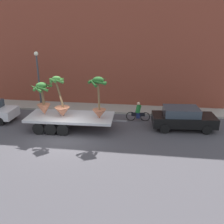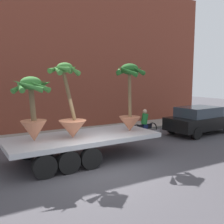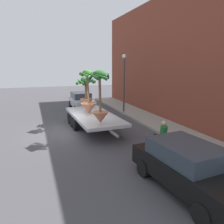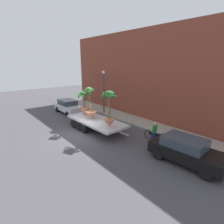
# 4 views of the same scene
# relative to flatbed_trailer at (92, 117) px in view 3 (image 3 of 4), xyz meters

# --- Properties ---
(ground_plane) EXTENTS (60.00, 60.00, 0.00)m
(ground_plane) POSITION_rel_flatbed_trailer_xyz_m (0.26, -1.53, -0.77)
(ground_plane) COLOR #423F44
(sidewalk) EXTENTS (24.00, 2.20, 0.15)m
(sidewalk) POSITION_rel_flatbed_trailer_xyz_m (0.26, 4.57, -0.70)
(sidewalk) COLOR gray
(sidewalk) RESTS_ON ground
(building_facade) EXTENTS (24.00, 1.20, 9.11)m
(building_facade) POSITION_rel_flatbed_trailer_xyz_m (0.26, 6.27, 3.78)
(building_facade) COLOR brown
(building_facade) RESTS_ON ground
(flatbed_trailer) EXTENTS (7.05, 2.68, 0.98)m
(flatbed_trailer) POSITION_rel_flatbed_trailer_xyz_m (0.00, 0.00, 0.00)
(flatbed_trailer) COLOR #B7BABF
(flatbed_trailer) RESTS_ON ground
(potted_palm_rear) EXTENTS (1.41, 1.49, 2.33)m
(potted_palm_rear) POSITION_rel_flatbed_trailer_xyz_m (-1.67, 0.02, 1.32)
(potted_palm_rear) COLOR #C17251
(potted_palm_rear) RESTS_ON flatbed_trailer
(potted_palm_middle) EXTENTS (1.38, 1.23, 2.83)m
(potted_palm_middle) POSITION_rel_flatbed_trailer_xyz_m (-0.32, -0.16, 1.21)
(potted_palm_middle) COLOR #C17251
(potted_palm_middle) RESTS_ON flatbed_trailer
(potted_palm_front) EXTENTS (1.30, 1.37, 2.86)m
(potted_palm_front) POSITION_rel_flatbed_trailer_xyz_m (2.33, -0.17, 1.54)
(potted_palm_front) COLOR #B26647
(potted_palm_front) RESTS_ON flatbed_trailer
(cyclist) EXTENTS (1.84, 0.36, 1.54)m
(cyclist) POSITION_rel_flatbed_trailer_xyz_m (4.93, 2.20, -0.10)
(cyclist) COLOR black
(cyclist) RESTS_ON ground
(parked_car) EXTENTS (4.48, 2.20, 1.58)m
(parked_car) POSITION_rel_flatbed_trailer_xyz_m (8.10, 1.10, 0.05)
(parked_car) COLOR black
(parked_car) RESTS_ON ground
(trailing_car) EXTENTS (4.21, 1.86, 1.58)m
(trailing_car) POSITION_rel_flatbed_trailer_xyz_m (-6.54, 0.68, 0.05)
(trailing_car) COLOR silver
(trailing_car) RESTS_ON ground
(street_lamp) EXTENTS (0.36, 0.36, 4.83)m
(street_lamp) POSITION_rel_flatbed_trailer_xyz_m (-3.57, 3.77, 2.46)
(street_lamp) COLOR #383D42
(street_lamp) RESTS_ON sidewalk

